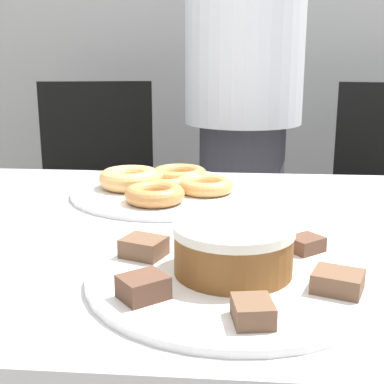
{
  "coord_description": "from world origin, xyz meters",
  "views": [
    {
      "loc": [
        0.05,
        -0.84,
        1.0
      ],
      "look_at": [
        -0.02,
        0.0,
        0.78
      ],
      "focal_mm": 50.0,
      "sensor_mm": 36.0,
      "label": 1
    }
  ],
  "objects_px": {
    "office_chair_left": "(96,223)",
    "plate_donuts": "(167,192)",
    "person_standing": "(243,106)",
    "frosted_cake": "(233,248)",
    "plate_cake": "(233,276)"
  },
  "relations": [
    {
      "from": "plate_cake",
      "to": "frosted_cake",
      "type": "height_order",
      "value": "frosted_cake"
    },
    {
      "from": "office_chair_left",
      "to": "plate_donuts",
      "type": "height_order",
      "value": "office_chair_left"
    },
    {
      "from": "person_standing",
      "to": "frosted_cake",
      "type": "distance_m",
      "value": 1.0
    },
    {
      "from": "frosted_cake",
      "to": "plate_donuts",
      "type": "bearing_deg",
      "value": 108.54
    },
    {
      "from": "plate_donuts",
      "to": "frosted_cake",
      "type": "bearing_deg",
      "value": -71.46
    },
    {
      "from": "plate_donuts",
      "to": "frosted_cake",
      "type": "xyz_separation_m",
      "value": [
        0.14,
        -0.42,
        0.04
      ]
    },
    {
      "from": "frosted_cake",
      "to": "plate_cake",
      "type": "bearing_deg",
      "value": 0.0
    },
    {
      "from": "office_chair_left",
      "to": "plate_cake",
      "type": "relative_size",
      "value": 2.44
    },
    {
      "from": "office_chair_left",
      "to": "person_standing",
      "type": "bearing_deg",
      "value": -19.19
    },
    {
      "from": "office_chair_left",
      "to": "plate_donuts",
      "type": "distance_m",
      "value": 0.8
    },
    {
      "from": "office_chair_left",
      "to": "plate_donuts",
      "type": "relative_size",
      "value": 2.35
    },
    {
      "from": "office_chair_left",
      "to": "plate_donuts",
      "type": "xyz_separation_m",
      "value": [
        0.34,
        -0.67,
        0.29
      ]
    },
    {
      "from": "office_chair_left",
      "to": "frosted_cake",
      "type": "xyz_separation_m",
      "value": [
        0.48,
        -1.09,
        0.33
      ]
    },
    {
      "from": "person_standing",
      "to": "plate_cake",
      "type": "xyz_separation_m",
      "value": [
        -0.02,
        -1.0,
        -0.12
      ]
    },
    {
      "from": "office_chair_left",
      "to": "plate_cake",
      "type": "distance_m",
      "value": 1.22
    }
  ]
}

